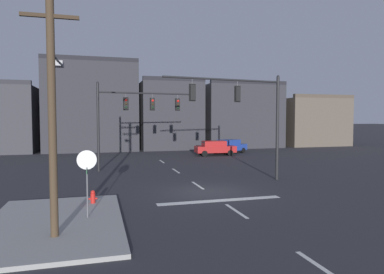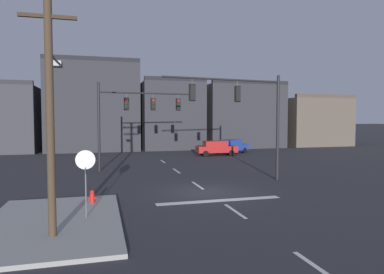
{
  "view_description": "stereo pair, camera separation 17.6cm",
  "coord_description": "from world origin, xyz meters",
  "px_view_note": "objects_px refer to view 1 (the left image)",
  "views": [
    {
      "loc": [
        -5.85,
        -17.82,
        4.08
      ],
      "look_at": [
        -0.13,
        2.84,
        2.91
      ],
      "focal_mm": 32.01,
      "sensor_mm": 36.0,
      "label": 1
    },
    {
      "loc": [
        -5.68,
        -17.87,
        4.08
      ],
      "look_at": [
        -0.13,
        2.84,
        2.91
      ],
      "focal_mm": 32.01,
      "sensor_mm": 36.0,
      "label": 2
    }
  ],
  "objects_px": {
    "signal_mast_near_side": "(247,107)",
    "utility_pole": "(52,96)",
    "stop_sign": "(87,168)",
    "fire_hydrant": "(93,199)",
    "car_lot_nearside": "(215,148)",
    "car_lot_middle": "(229,146)",
    "signal_mast_far_side": "(131,111)"
  },
  "relations": [
    {
      "from": "stop_sign",
      "to": "fire_hydrant",
      "type": "relative_size",
      "value": 3.77
    },
    {
      "from": "car_lot_nearside",
      "to": "car_lot_middle",
      "type": "distance_m",
      "value": 2.86
    },
    {
      "from": "signal_mast_far_side",
      "to": "stop_sign",
      "type": "bearing_deg",
      "value": -102.52
    },
    {
      "from": "signal_mast_far_side",
      "to": "car_lot_middle",
      "type": "relative_size",
      "value": 1.64
    },
    {
      "from": "car_lot_middle",
      "to": "utility_pole",
      "type": "distance_m",
      "value": 30.06
    },
    {
      "from": "signal_mast_near_side",
      "to": "fire_hydrant",
      "type": "distance_m",
      "value": 11.06
    },
    {
      "from": "signal_mast_near_side",
      "to": "signal_mast_far_side",
      "type": "distance_m",
      "value": 9.89
    },
    {
      "from": "stop_sign",
      "to": "car_lot_middle",
      "type": "relative_size",
      "value": 0.6
    },
    {
      "from": "signal_mast_near_side",
      "to": "car_lot_middle",
      "type": "bearing_deg",
      "value": 71.79
    },
    {
      "from": "utility_pole",
      "to": "fire_hydrant",
      "type": "distance_m",
      "value": 6.25
    },
    {
      "from": "stop_sign",
      "to": "car_lot_middle",
      "type": "distance_m",
      "value": 27.77
    },
    {
      "from": "stop_sign",
      "to": "utility_pole",
      "type": "distance_m",
      "value": 3.39
    },
    {
      "from": "signal_mast_far_side",
      "to": "stop_sign",
      "type": "xyz_separation_m",
      "value": [
        -2.97,
        -13.38,
        -2.52
      ]
    },
    {
      "from": "car_lot_middle",
      "to": "stop_sign",
      "type": "bearing_deg",
      "value": -123.34
    },
    {
      "from": "signal_mast_near_side",
      "to": "car_lot_middle",
      "type": "relative_size",
      "value": 1.69
    },
    {
      "from": "car_lot_nearside",
      "to": "utility_pole",
      "type": "height_order",
      "value": "utility_pole"
    },
    {
      "from": "signal_mast_far_side",
      "to": "car_lot_middle",
      "type": "bearing_deg",
      "value": 38.57
    },
    {
      "from": "signal_mast_near_side",
      "to": "stop_sign",
      "type": "xyz_separation_m",
      "value": [
        -9.61,
        -6.05,
        -2.63
      ]
    },
    {
      "from": "signal_mast_near_side",
      "to": "fire_hydrant",
      "type": "relative_size",
      "value": 10.66
    },
    {
      "from": "signal_mast_near_side",
      "to": "signal_mast_far_side",
      "type": "bearing_deg",
      "value": 132.18
    },
    {
      "from": "signal_mast_near_side",
      "to": "stop_sign",
      "type": "bearing_deg",
      "value": -147.81
    },
    {
      "from": "signal_mast_far_side",
      "to": "car_lot_nearside",
      "type": "relative_size",
      "value": 1.72
    },
    {
      "from": "signal_mast_near_side",
      "to": "signal_mast_far_side",
      "type": "xyz_separation_m",
      "value": [
        -6.64,
        7.33,
        -0.12
      ]
    },
    {
      "from": "fire_hydrant",
      "to": "utility_pole",
      "type": "bearing_deg",
      "value": -105.75
    },
    {
      "from": "utility_pole",
      "to": "car_lot_nearside",
      "type": "bearing_deg",
      "value": 59.25
    },
    {
      "from": "utility_pole",
      "to": "signal_mast_far_side",
      "type": "bearing_deg",
      "value": 75.35
    },
    {
      "from": "signal_mast_near_side",
      "to": "car_lot_nearside",
      "type": "distance_m",
      "value": 16.32
    },
    {
      "from": "car_lot_middle",
      "to": "fire_hydrant",
      "type": "xyz_separation_m",
      "value": [
        -15.07,
        -20.81,
        -0.53
      ]
    },
    {
      "from": "car_lot_middle",
      "to": "fire_hydrant",
      "type": "bearing_deg",
      "value": -125.92
    },
    {
      "from": "signal_mast_near_side",
      "to": "utility_pole",
      "type": "height_order",
      "value": "utility_pole"
    },
    {
      "from": "signal_mast_near_side",
      "to": "fire_hydrant",
      "type": "height_order",
      "value": "signal_mast_near_side"
    },
    {
      "from": "stop_sign",
      "to": "car_lot_nearside",
      "type": "height_order",
      "value": "stop_sign"
    }
  ]
}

